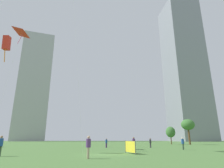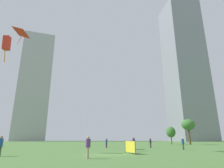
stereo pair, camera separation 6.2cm
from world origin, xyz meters
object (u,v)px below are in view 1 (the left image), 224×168
event_banner (130,147)px  person_standing_5 (88,145)px  park_tree_0 (170,132)px  distant_highrise_1 (35,87)px  person_standing_4 (1,144)px  distant_highrise_0 (184,68)px  person_standing_3 (106,142)px  kite_flying_3 (21,33)px  park_tree_2 (188,125)px  kite_flying_4 (6,43)px  person_standing_2 (134,143)px  person_standing_1 (150,142)px  person_standing_0 (183,143)px

event_banner → person_standing_5: bearing=-129.2°
park_tree_0 → person_standing_5: bearing=-117.6°
distant_highrise_1 → event_banner: 143.68m
person_standing_4 → distant_highrise_0: size_ratio=0.02×
person_standing_4 → park_tree_0: (30.16, 38.89, 2.50)m
distant_highrise_1 → event_banner: bearing=-81.1°
person_standing_3 → kite_flying_3: (-16.67, -4.79, 20.21)m
distant_highrise_0 → person_standing_4: bearing=-128.6°
distant_highrise_1 → park_tree_2: bearing=-65.0°
kite_flying_3 → distant_highrise_1: bearing=109.4°
person_standing_4 → kite_flying_4: bearing=61.3°
person_standing_2 → person_standing_1: bearing=124.7°
kite_flying_3 → person_standing_2: bearing=-16.4°
distant_highrise_1 → kite_flying_3: bearing=-87.3°
person_standing_5 → park_tree_0: size_ratio=0.35×
person_standing_2 → distant_highrise_0: distant_highrise_0 is taller
person_standing_1 → person_standing_3: bearing=58.6°
distant_highrise_0 → distant_highrise_1: (-116.16, 17.01, -11.47)m
person_standing_2 → person_standing_3: bearing=168.8°
person_standing_5 → kite_flying_3: bearing=-127.7°
person_standing_1 → kite_flying_3: (-24.79, -3.47, 20.19)m
person_standing_2 → person_standing_4: 15.62m
park_tree_2 → event_banner: bearing=-123.2°
person_standing_3 → person_standing_5: (-1.73, -20.36, 0.09)m
distant_highrise_0 → park_tree_2: bearing=-121.6°
person_standing_2 → kite_flying_4: bearing=-112.5°
distant_highrise_1 → person_standing_1: bearing=-76.2°
distant_highrise_0 → event_banner: 132.34m
person_standing_2 → distant_highrise_1: size_ratio=0.02×
distant_highrise_1 → person_standing_3: bearing=-79.2°
event_banner → person_standing_0: bearing=38.6°
person_standing_1 → person_standing_5: person_standing_5 is taller
person_standing_4 → person_standing_5: person_standing_4 is taller
park_tree_2 → person_standing_4: bearing=-133.8°
person_standing_0 → park_tree_2: bearing=18.8°
kite_flying_4 → park_tree_2: size_ratio=2.16×
person_standing_3 → person_standing_2: bearing=86.1°
person_standing_3 → person_standing_4: (-10.30, -17.90, 0.12)m
person_standing_0 → person_standing_2: size_ratio=0.98×
person_standing_3 → person_standing_5: 20.44m
person_standing_0 → distant_highrise_0: size_ratio=0.02×
person_standing_2 → event_banner: 4.55m
person_standing_2 → kite_flying_4: (-17.88, -2.23, 13.42)m
person_standing_3 → distant_highrise_0: bearing=-145.2°
person_standing_4 → kite_flying_4: (-3.99, 4.91, 13.40)m
person_standing_5 → distant_highrise_0: 138.29m
person_standing_2 → person_standing_4: (-13.89, -7.15, 0.02)m
person_standing_1 → distant_highrise_0: (51.35, 93.46, 52.23)m
person_standing_3 → person_standing_1: bearing=148.4°
person_standing_3 → kite_flying_3: 26.63m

